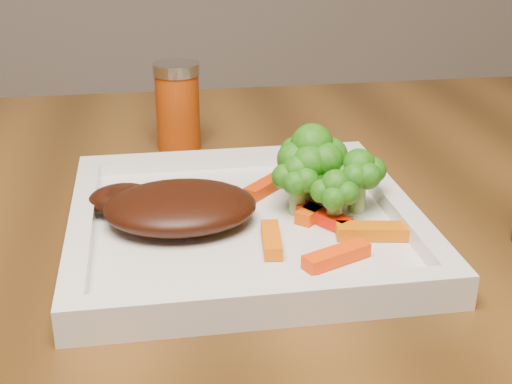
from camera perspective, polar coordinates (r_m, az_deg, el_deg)
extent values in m
cube|color=white|center=(0.57, -0.99, -2.92)|extent=(0.27, 0.27, 0.01)
ellipsoid|color=#351208|center=(0.56, -6.07, -1.18)|extent=(0.12, 0.10, 0.03)
cube|color=#FF3D04|center=(0.51, 6.47, -5.10)|extent=(0.05, 0.03, 0.01)
cube|color=#CE5F03|center=(0.55, 9.77, -3.11)|extent=(0.07, 0.03, 0.01)
cube|color=#F26303|center=(0.53, 1.24, -3.83)|extent=(0.02, 0.05, 0.01)
cube|color=#C83003|center=(0.62, 0.74, 0.45)|extent=(0.04, 0.05, 0.01)
cube|color=red|center=(0.57, 5.31, -1.95)|extent=(0.04, 0.05, 0.01)
cube|color=#E14A03|center=(0.58, 4.94, -1.34)|extent=(0.04, 0.05, 0.01)
cylinder|color=#9C3608|center=(0.76, -6.28, 6.82)|extent=(0.05, 0.05, 0.09)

